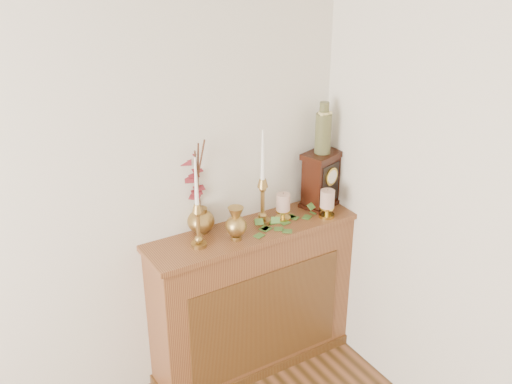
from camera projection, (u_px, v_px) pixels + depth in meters
console_shelf at (253, 302)px, 3.50m from camera, size 1.24×0.34×0.93m
candlestick_left at (198, 219)px, 3.04m from camera, size 0.08×0.08×0.50m
candlestick_center at (263, 194)px, 3.27m from camera, size 0.09×0.09×0.55m
bud_vase at (236, 224)px, 3.14m from camera, size 0.12×0.12×0.19m
ginger_jar at (195, 189)px, 3.17m from camera, size 0.22×0.24×0.55m
pillar_candle_left at (283, 206)px, 3.35m from camera, size 0.09×0.09×0.17m
pillar_candle_right at (327, 202)px, 3.38m from camera, size 0.09×0.09×0.18m
ivy_garland at (290, 220)px, 3.34m from camera, size 0.48×0.23×0.09m
mantel_clock at (321, 180)px, 3.49m from camera, size 0.26×0.21×0.33m
ceramic_vase at (323, 130)px, 3.36m from camera, size 0.09×0.09×0.30m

